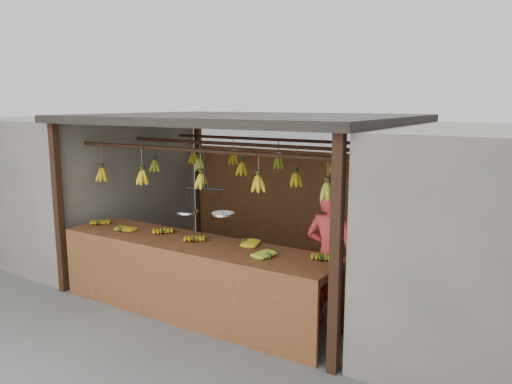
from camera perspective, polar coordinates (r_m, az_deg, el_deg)
The scene contains 8 objects.
ground at distance 7.22m, azimuth -1.29°, elevation -10.57°, with size 80.00×80.00×0.00m, color #5B5B57.
stall at distance 7.06m, azimuth 0.12°, elevation 5.41°, with size 4.30×3.30×2.40m.
neighbor_left at distance 9.35m, azimuth -20.09°, elevation 0.89°, with size 3.00×3.00×2.30m, color slate.
counter at distance 6.06m, azimuth -7.82°, elevation -7.67°, with size 3.68×0.84×0.96m.
hanging_bananas at distance 6.82m, azimuth -1.35°, elevation 2.36°, with size 3.64×2.25×0.38m.
balance_scale at distance 6.02m, azimuth -5.84°, elevation -2.00°, with size 0.69×0.40×0.76m.
vendor at distance 5.75m, azimuth 8.55°, elevation -7.46°, with size 0.60×0.40×1.66m, color #BF3333.
bag_bundles at distance 7.38m, azimuth 17.38°, elevation -2.46°, with size 0.08×0.26×1.22m.
Camera 1 is at (3.72, -5.64, 2.56)m, focal length 35.00 mm.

